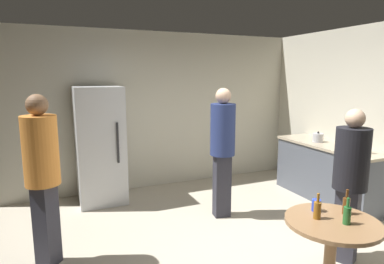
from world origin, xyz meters
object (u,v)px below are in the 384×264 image
object	(u,v)px
plastic_cup_blue	(316,205)
person_in_navy_shirt	(223,142)
kettle	(318,138)
wine_bottle_on_counter	(364,145)
beer_bottle_brown	(346,205)
beer_bottle_amber	(317,209)
beer_bottle_green	(347,215)
foreground_table	(332,232)
refrigerator	(100,145)
person_in_orange_shirt	(42,168)
person_in_black_shirt	(350,175)

from	to	relation	value
plastic_cup_blue	person_in_navy_shirt	xyz separation A→B (m)	(-0.06, 1.70, 0.27)
kettle	wine_bottle_on_counter	size ratio (longest dim) A/B	0.79
wine_bottle_on_counter	beer_bottle_brown	distance (m)	1.92
plastic_cup_blue	kettle	bearing A→B (deg)	46.17
beer_bottle_amber	beer_bottle_green	distance (m)	0.23
foreground_table	person_in_navy_shirt	world-z (taller)	person_in_navy_shirt
beer_bottle_brown	plastic_cup_blue	size ratio (longest dim) A/B	2.09
refrigerator	wine_bottle_on_counter	bearing A→B (deg)	-30.81
foreground_table	plastic_cup_blue	world-z (taller)	plastic_cup_blue
refrigerator	foreground_table	size ratio (longest dim) A/B	2.25
beer_bottle_green	refrigerator	bearing A→B (deg)	116.08
person_in_orange_shirt	person_in_black_shirt	world-z (taller)	person_in_orange_shirt
person_in_black_shirt	beer_bottle_brown	bearing A→B (deg)	12.19
kettle	beer_bottle_green	size ratio (longest dim) A/B	1.06
wine_bottle_on_counter	person_in_orange_shirt	size ratio (longest dim) A/B	0.17
beer_bottle_brown	person_in_orange_shirt	xyz separation A→B (m)	(-2.50, 1.47, 0.23)
kettle	person_in_navy_shirt	distance (m)	1.81
beer_bottle_brown	plastic_cup_blue	distance (m)	0.25
refrigerator	beer_bottle_brown	world-z (taller)	refrigerator
beer_bottle_amber	person_in_black_shirt	size ratio (longest dim) A/B	0.14
refrigerator	beer_bottle_brown	bearing A→B (deg)	-60.52
beer_bottle_brown	person_in_black_shirt	world-z (taller)	person_in_black_shirt
kettle	person_in_navy_shirt	xyz separation A→B (m)	(-1.81, -0.12, 0.09)
person_in_black_shirt	plastic_cup_blue	bearing A→B (deg)	-10.42
kettle	person_in_orange_shirt	distance (m)	4.08
refrigerator	beer_bottle_green	xyz separation A→B (m)	(1.58, -3.22, -0.08)
kettle	beer_bottle_green	world-z (taller)	kettle
kettle	person_in_black_shirt	world-z (taller)	person_in_black_shirt
wine_bottle_on_counter	foreground_table	size ratio (longest dim) A/B	0.39
beer_bottle_amber	person_in_black_shirt	world-z (taller)	person_in_black_shirt
plastic_cup_blue	person_in_orange_shirt	distance (m)	2.67
kettle	beer_bottle_green	bearing A→B (deg)	-128.77
kettle	foreground_table	distance (m)	2.71
kettle	beer_bottle_amber	world-z (taller)	kettle
beer_bottle_green	person_in_navy_shirt	bearing A→B (deg)	92.92
refrigerator	beer_bottle_green	world-z (taller)	refrigerator
kettle	person_in_black_shirt	xyz separation A→B (m)	(-1.14, -1.64, -0.02)
kettle	person_in_orange_shirt	bearing A→B (deg)	-172.98
refrigerator	kettle	bearing A→B (deg)	-18.49
person_in_navy_shirt	wine_bottle_on_counter	bearing A→B (deg)	74.96
beer_bottle_green	person_in_orange_shirt	world-z (taller)	person_in_orange_shirt
kettle	person_in_orange_shirt	xyz separation A→B (m)	(-4.05, -0.50, 0.08)
wine_bottle_on_counter	person_in_navy_shirt	bearing A→B (deg)	157.63
refrigerator	person_in_black_shirt	bearing A→B (deg)	-51.85
beer_bottle_green	person_in_navy_shirt	size ratio (longest dim) A/B	0.13
kettle	beer_bottle_brown	bearing A→B (deg)	-128.11
beer_bottle_amber	plastic_cup_blue	distance (m)	0.17
foreground_table	beer_bottle_amber	size ratio (longest dim) A/B	3.48
person_in_navy_shirt	person_in_orange_shirt	bearing A→B (deg)	-72.97
foreground_table	beer_bottle_green	distance (m)	0.22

